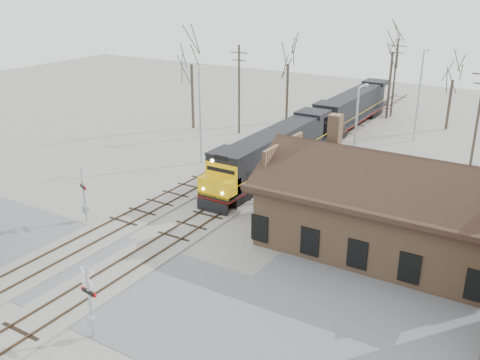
# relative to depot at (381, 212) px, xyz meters

# --- Properties ---
(ground) EXTENTS (140.00, 140.00, 0.00)m
(ground) POSITION_rel_depot_xyz_m (-11.99, -12.00, -2.41)
(ground) COLOR #9E998F
(ground) RESTS_ON ground
(road) EXTENTS (60.00, 9.00, 0.03)m
(road) POSITION_rel_depot_xyz_m (-11.99, -12.00, -2.39)
(road) COLOR #5E5E63
(road) RESTS_ON ground
(parking_lot) EXTENTS (22.00, 26.00, 0.03)m
(parking_lot) POSITION_rel_depot_xyz_m (6.01, -8.00, -2.39)
(parking_lot) COLOR #5E5E63
(parking_lot) RESTS_ON ground
(track_main) EXTENTS (3.40, 90.00, 0.24)m
(track_main) POSITION_rel_depot_xyz_m (-11.99, 3.00, -2.34)
(track_main) COLOR #9E998F
(track_main) RESTS_ON ground
(track_siding) EXTENTS (3.40, 90.00, 0.24)m
(track_siding) POSITION_rel_depot_xyz_m (-16.49, 3.00, -2.34)
(track_siding) COLOR #9E998F
(track_siding) RESTS_ON ground
(depot) EXTENTS (15.20, 9.31, 7.90)m
(depot) POSITION_rel_depot_xyz_m (0.00, 0.00, 0.00)
(depot) COLOR #8C6748
(depot) RESTS_ON ground
(locomotive_lead) EXTENTS (2.81, 18.83, 4.18)m
(locomotive_lead) POSITION_rel_depot_xyz_m (-11.99, 7.45, -0.21)
(locomotive_lead) COLOR black
(locomotive_lead) RESTS_ON ground
(locomotive_trailing) EXTENTS (2.81, 18.83, 3.95)m
(locomotive_trailing) POSITION_rel_depot_xyz_m (-11.99, 26.55, -0.21)
(locomotive_trailing) COLOR black
(locomotive_trailing) RESTS_ON ground
(crossbuck_near) EXTENTS (1.10, 0.29, 3.84)m
(crossbuck_near) POSITION_rel_depot_xyz_m (-8.78, -16.28, -0.59)
(crossbuck_near) COLOR #A5A8AD
(crossbuck_near) RESTS_ON ground
(crossbuck_far) EXTENTS (1.07, 0.55, 4.00)m
(crossbuck_far) POSITION_rel_depot_xyz_m (-18.98, -7.09, -0.52)
(crossbuck_far) COLOR #A5A8AD
(crossbuck_far) RESTS_ON ground
(streetlight_a) EXTENTS (0.25, 2.04, 8.87)m
(streetlight_a) POSITION_rel_depot_xyz_m (-19.44, 7.79, 2.57)
(streetlight_a) COLOR #A5A8AD
(streetlight_a) RESTS_ON ground
(streetlight_b) EXTENTS (0.25, 2.04, 8.48)m
(streetlight_b) POSITION_rel_depot_xyz_m (-5.03, 8.79, 2.37)
(streetlight_b) COLOR #A5A8AD
(streetlight_b) RESTS_ON ground
(streetlight_c) EXTENTS (0.25, 2.04, 9.52)m
(streetlight_c) POSITION_rel_depot_xyz_m (-4.28, 25.30, 2.89)
(streetlight_c) COLOR #A5A8AD
(streetlight_c) RESTS_ON ground
(utility_pole_a) EXTENTS (2.00, 0.24, 9.62)m
(utility_pole_a) POSITION_rel_depot_xyz_m (-21.74, 18.17, 2.63)
(utility_pole_a) COLOR #382D23
(utility_pole_a) RESTS_ON ground
(utility_pole_b) EXTENTS (2.00, 0.24, 9.42)m
(utility_pole_b) POSITION_rel_depot_xyz_m (-9.60, 34.64, 2.52)
(utility_pole_b) COLOR #382D23
(utility_pole_b) RESTS_ON ground
(utility_pole_c) EXTENTS (2.00, 0.24, 9.45)m
(utility_pole_c) POSITION_rel_depot_xyz_m (2.47, 18.40, 2.54)
(utility_pole_c) COLOR #382D23
(utility_pole_c) RESTS_ON ground
(tree_a) EXTENTS (4.86, 4.86, 11.91)m
(tree_a) POSITION_rel_depot_xyz_m (-27.40, 17.27, 6.08)
(tree_a) COLOR #382D23
(tree_a) RESTS_ON ground
(tree_b) EXTENTS (4.57, 4.57, 11.20)m
(tree_b) POSITION_rel_depot_xyz_m (-19.56, 25.50, 5.57)
(tree_b) COLOR #382D23
(tree_b) RESTS_ON ground
(tree_c) EXTENTS (5.36, 5.36, 13.14)m
(tree_c) POSITION_rel_depot_xyz_m (-9.81, 33.58, 6.96)
(tree_c) COLOR #382D23
(tree_c) RESTS_ON ground
(tree_d) EXTENTS (3.76, 3.76, 9.21)m
(tree_d) POSITION_rel_depot_xyz_m (-2.39, 32.02, 4.14)
(tree_d) COLOR #382D23
(tree_d) RESTS_ON ground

